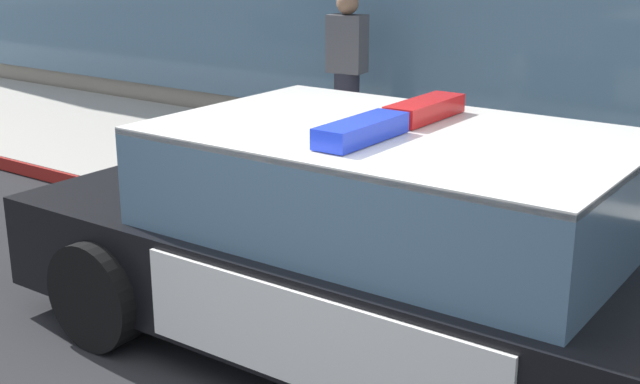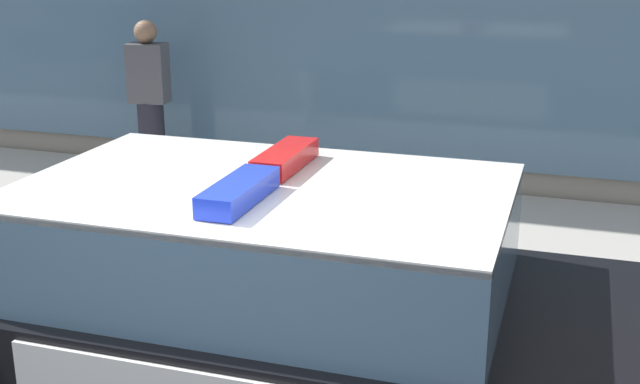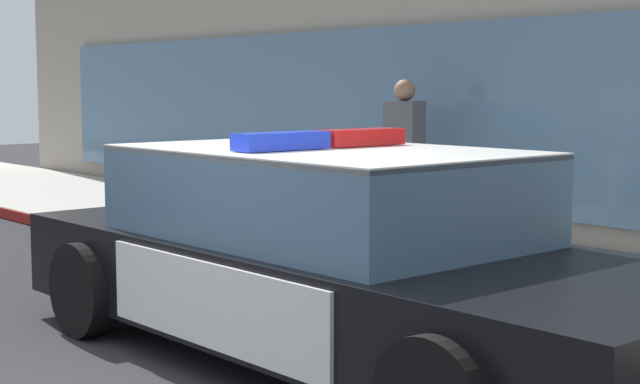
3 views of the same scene
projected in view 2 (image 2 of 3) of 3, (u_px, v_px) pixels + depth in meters
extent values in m
cube|color=#B2ADA3|center=(372.00, 241.00, 7.29)|extent=(48.00, 3.13, 0.15)
cube|color=maroon|center=(317.00, 315.00, 5.86)|extent=(28.80, 0.04, 0.14)
cube|color=slate|center=(69.00, 47.00, 9.53)|extent=(15.02, 0.08, 2.10)
cube|color=black|center=(300.00, 334.00, 4.67)|extent=(5.13, 1.95, 0.60)
cube|color=silver|center=(604.00, 350.00, 4.15)|extent=(1.75, 1.89, 0.05)
cube|color=silver|center=(32.00, 270.00, 5.14)|extent=(1.45, 1.89, 0.05)
cube|color=silver|center=(332.00, 269.00, 5.58)|extent=(2.15, 0.04, 0.51)
cube|color=yellow|center=(333.00, 268.00, 5.60)|extent=(0.22, 0.01, 0.26)
cube|color=slate|center=(265.00, 237.00, 4.56)|extent=(2.67, 1.74, 0.60)
cube|color=silver|center=(264.00, 188.00, 4.47)|extent=(2.67, 1.74, 0.04)
cube|color=red|center=(285.00, 158.00, 4.76)|extent=(0.20, 0.65, 0.11)
cube|color=blue|center=(239.00, 192.00, 4.14)|extent=(0.20, 0.65, 0.11)
cylinder|color=black|center=(605.00, 327.00, 5.10)|extent=(0.68, 0.22, 0.68)
cylinder|color=black|center=(129.00, 264.00, 6.08)|extent=(0.68, 0.22, 0.68)
cylinder|color=silver|center=(111.00, 242.00, 6.92)|extent=(0.28, 0.28, 0.10)
cylinder|color=silver|center=(109.00, 211.00, 6.84)|extent=(0.19, 0.19, 0.45)
sphere|color=silver|center=(106.00, 178.00, 6.75)|extent=(0.22, 0.22, 0.22)
cylinder|color=#333338|center=(105.00, 169.00, 6.73)|extent=(0.06, 0.06, 0.05)
cylinder|color=#333338|center=(99.00, 214.00, 6.70)|extent=(0.09, 0.10, 0.09)
cylinder|color=#333338|center=(118.00, 204.00, 6.96)|extent=(0.09, 0.10, 0.09)
cylinder|color=#333338|center=(124.00, 215.00, 6.80)|extent=(0.10, 0.12, 0.12)
cylinder|color=#23232D|center=(152.00, 141.00, 8.78)|extent=(0.28, 0.28, 0.85)
cube|color=#4C4C51|center=(148.00, 73.00, 8.56)|extent=(0.43, 0.31, 0.62)
sphere|color=#8C664C|center=(145.00, 32.00, 8.43)|extent=(0.24, 0.24, 0.24)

